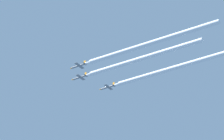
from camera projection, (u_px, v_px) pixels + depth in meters
jet_lead at (79, 77)px, 403.58m from camera, size 7.47×10.87×2.61m
jet_left_wingman at (78, 66)px, 387.53m from camera, size 7.47×10.87×2.61m
jet_right_wingman at (107, 87)px, 408.80m from camera, size 7.47×10.87×2.61m
smoke_trail_lead at (142, 58)px, 384.58m from camera, size 2.54×72.31×2.54m
smoke_trail_left_wingman at (149, 44)px, 366.95m from camera, size 2.54×79.13×2.54m
smoke_trail_right_wingman at (176, 67)px, 388.25m from camera, size 2.54×79.05×2.54m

